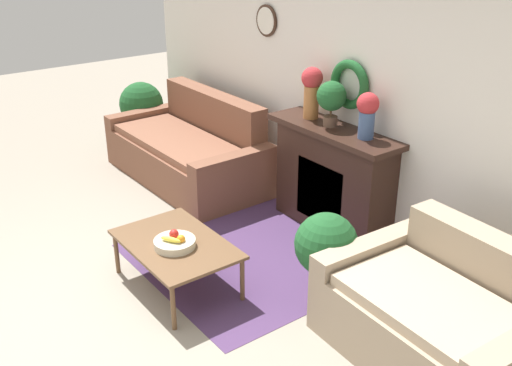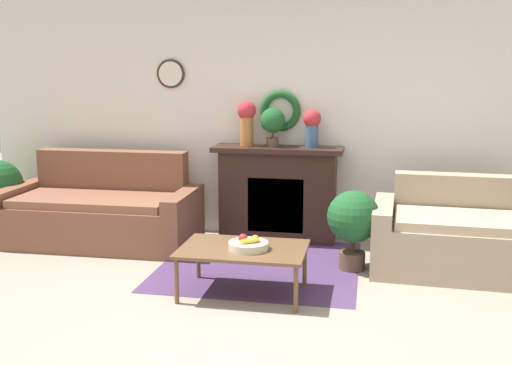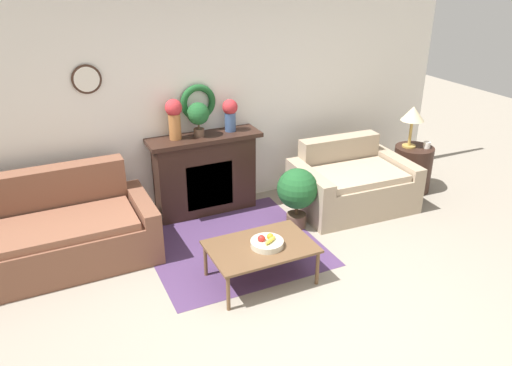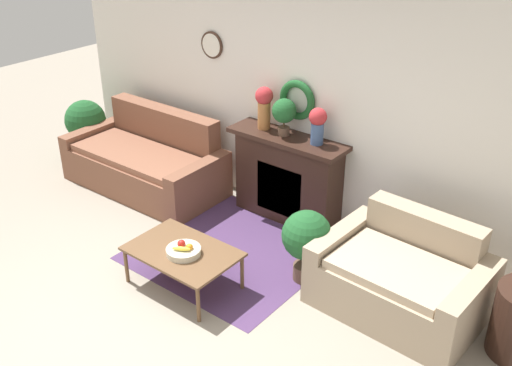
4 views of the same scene
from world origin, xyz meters
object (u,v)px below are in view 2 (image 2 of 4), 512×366
vase_on_mantel_left (247,120)px  potted_plant_on_mantel (273,122)px  fruit_bowl (248,245)px  coffee_table (243,251)px  potted_plant_floor_by_loveseat (353,220)px  loveseat_right (453,237)px  couch_left (101,212)px  vase_on_mantel_right (312,125)px  fireplace (278,193)px

vase_on_mantel_left → potted_plant_on_mantel: vase_on_mantel_left is taller
fruit_bowl → potted_plant_on_mantel: bearing=92.8°
coffee_table → potted_plant_floor_by_loveseat: potted_plant_floor_by_loveseat is taller
loveseat_right → fruit_bowl: (-1.68, -0.99, 0.12)m
couch_left → coffee_table: bearing=-34.5°
vase_on_mantel_right → fruit_bowl: bearing=-101.1°
coffee_table → vase_on_mantel_left: size_ratio=2.15×
potted_plant_floor_by_loveseat → couch_left: bearing=171.2°
fireplace → couch_left: bearing=-166.6°
fruit_bowl → potted_plant_floor_by_loveseat: 1.14m
potted_plant_on_mantel → vase_on_mantel_left: bearing=175.9°
couch_left → vase_on_mantel_left: size_ratio=4.30×
vase_on_mantel_left → couch_left: bearing=-163.5°
loveseat_right → potted_plant_on_mantel: potted_plant_on_mantel is taller
vase_on_mantel_left → potted_plant_on_mantel: size_ratio=1.16×
couch_left → potted_plant_on_mantel: (1.74, 0.41, 0.93)m
fruit_bowl → fireplace: bearing=90.8°
fireplace → potted_plant_on_mantel: (-0.06, -0.01, 0.75)m
fireplace → potted_plant_floor_by_loveseat: (0.81, -0.83, -0.04)m
fruit_bowl → potted_plant_floor_by_loveseat: potted_plant_floor_by_loveseat is taller
coffee_table → fireplace: bearing=89.1°
vase_on_mantel_left → coffee_table: bearing=-79.2°
couch_left → fruit_bowl: (1.82, -1.22, 0.11)m
loveseat_right → potted_plant_on_mantel: 2.10m
couch_left → potted_plant_on_mantel: 2.02m
vase_on_mantel_right → potted_plant_on_mantel: potted_plant_on_mantel is taller
couch_left → fruit_bowl: bearing=-34.5°
loveseat_right → vase_on_mantel_right: bearing=156.8°
couch_left → coffee_table: 2.14m
fireplace → potted_plant_on_mantel: 0.75m
couch_left → potted_plant_on_mantel: potted_plant_on_mantel is taller
potted_plant_floor_by_loveseat → loveseat_right: bearing=11.4°
loveseat_right → fireplace: bearing=161.8°
coffee_table → loveseat_right: bearing=29.1°
fireplace → loveseat_right: bearing=-21.1°
fireplace → fruit_bowl: size_ratio=4.25×
coffee_table → vase_on_mantel_left: bearing=100.8°
vase_on_mantel_left → potted_plant_floor_by_loveseat: 1.64m
couch_left → loveseat_right: bearing=-4.4°
couch_left → fruit_bowl: size_ratio=6.33×
vase_on_mantel_left → vase_on_mantel_right: (0.68, 0.00, -0.05)m
potted_plant_on_mantel → potted_plant_floor_by_loveseat: bearing=-43.3°
loveseat_right → coffee_table: loveseat_right is taller
coffee_table → vase_on_mantel_left: (-0.31, 1.62, 0.91)m
fireplace → couch_left: fireplace is taller
couch_left → coffee_table: couch_left is taller
vase_on_mantel_right → potted_plant_floor_by_loveseat: 1.23m
coffee_table → vase_on_mantel_right: (0.37, 1.62, 0.86)m
fireplace → vase_on_mantel_right: size_ratio=3.48×
couch_left → potted_plant_floor_by_loveseat: (2.61, -0.41, 0.14)m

